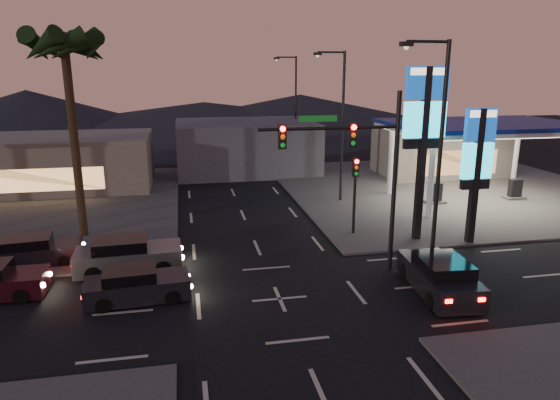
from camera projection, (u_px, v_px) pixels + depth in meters
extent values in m
plane|color=black|center=(280.00, 299.00, 19.85)|extent=(140.00, 140.00, 0.00)
cube|color=#47443F|center=(445.00, 188.00, 37.99)|extent=(24.00, 24.00, 0.12)
cylinder|color=silver|center=(431.00, 179.00, 29.80)|extent=(0.36, 0.36, 5.00)
cylinder|color=silver|center=(391.00, 161.00, 35.49)|extent=(0.36, 0.36, 5.00)
cylinder|color=silver|center=(516.00, 157.00, 37.36)|extent=(0.36, 0.36, 5.00)
cube|color=silver|center=(482.00, 126.00, 32.89)|extent=(12.00, 8.00, 0.50)
cube|color=white|center=(482.00, 131.00, 32.97)|extent=(11.60, 7.60, 0.06)
cube|color=navy|center=(483.00, 124.00, 32.85)|extent=(12.20, 8.20, 0.25)
cube|color=black|center=(435.00, 193.00, 33.45)|extent=(0.80, 0.50, 1.40)
cube|color=black|center=(515.00, 189.00, 34.57)|extent=(0.80, 0.50, 1.40)
cube|color=#726B5B|center=(439.00, 152.00, 42.62)|extent=(10.00, 6.00, 4.00)
cube|color=black|center=(422.00, 157.00, 25.50)|extent=(0.35, 0.35, 9.00)
cube|color=navy|center=(427.00, 83.00, 24.56)|extent=(2.20, 0.30, 1.60)
cube|color=white|center=(428.00, 71.00, 24.42)|extent=(1.98, 0.32, 0.35)
cube|color=#1AD8F7|center=(425.00, 120.00, 25.02)|extent=(2.20, 0.30, 1.80)
cube|color=black|center=(423.00, 143.00, 25.32)|extent=(2.09, 0.28, 0.50)
cube|color=black|center=(475.00, 178.00, 25.27)|extent=(0.35, 0.35, 7.00)
cube|color=navy|center=(481.00, 125.00, 24.59)|extent=(1.60, 0.30, 1.60)
cube|color=white|center=(482.00, 114.00, 24.45)|extent=(1.44, 0.32, 0.35)
cube|color=#1AD8F7|center=(477.00, 161.00, 25.05)|extent=(1.60, 0.30, 1.80)
cube|color=black|center=(475.00, 184.00, 25.35)|extent=(1.52, 0.28, 0.50)
cylinder|color=black|center=(394.00, 184.00, 21.75)|extent=(0.20, 0.20, 8.00)
cylinder|color=black|center=(330.00, 128.00, 20.55)|extent=(6.00, 0.14, 0.14)
cube|color=#0C3F14|center=(318.00, 119.00, 20.36)|extent=(1.60, 0.05, 0.25)
cube|color=black|center=(353.00, 135.00, 20.82)|extent=(0.32, 0.25, 1.00)
sphere|color=#FF0C07|center=(354.00, 127.00, 20.59)|extent=(0.22, 0.22, 0.22)
sphere|color=orange|center=(354.00, 135.00, 20.68)|extent=(0.20, 0.20, 0.20)
sphere|color=#0CB226|center=(353.00, 143.00, 20.76)|extent=(0.20, 0.20, 0.20)
cube|color=black|center=(282.00, 137.00, 20.26)|extent=(0.32, 0.25, 1.00)
sphere|color=#FF0C07|center=(283.00, 129.00, 20.03)|extent=(0.22, 0.22, 0.22)
sphere|color=orange|center=(283.00, 137.00, 20.12)|extent=(0.20, 0.20, 0.20)
sphere|color=#0CB226|center=(283.00, 145.00, 20.20)|extent=(0.20, 0.20, 0.20)
cylinder|color=black|center=(354.00, 200.00, 27.00)|extent=(0.16, 0.16, 4.00)
cube|color=black|center=(356.00, 167.00, 26.55)|extent=(0.32, 0.25, 1.00)
sphere|color=#FF0C07|center=(357.00, 162.00, 26.32)|extent=(0.22, 0.22, 0.22)
sphere|color=orange|center=(357.00, 168.00, 26.40)|extent=(0.20, 0.20, 0.20)
sphere|color=#0CB226|center=(356.00, 174.00, 26.49)|extent=(0.20, 0.20, 0.20)
cylinder|color=black|center=(439.00, 165.00, 20.83)|extent=(0.18, 0.18, 10.00)
cylinder|color=black|center=(428.00, 42.00, 19.41)|extent=(1.80, 0.12, 0.12)
cube|color=black|center=(406.00, 44.00, 19.27)|extent=(0.50, 0.25, 0.18)
sphere|color=#FFCC8C|center=(406.00, 47.00, 19.30)|extent=(0.20, 0.20, 0.20)
cylinder|color=black|center=(342.00, 129.00, 33.16)|extent=(0.18, 0.18, 10.00)
cylinder|color=black|center=(331.00, 52.00, 31.75)|extent=(1.80, 0.12, 0.12)
cube|color=black|center=(318.00, 54.00, 31.61)|extent=(0.50, 0.25, 0.18)
sphere|color=#FFCC8C|center=(318.00, 56.00, 31.64)|extent=(0.20, 0.20, 0.20)
cylinder|color=black|center=(296.00, 112.00, 46.45)|extent=(0.18, 0.18, 10.00)
cylinder|color=black|center=(286.00, 57.00, 45.03)|extent=(1.80, 0.12, 0.12)
cube|color=black|center=(277.00, 58.00, 44.89)|extent=(0.50, 0.25, 0.18)
sphere|color=#FFCC8C|center=(277.00, 60.00, 44.92)|extent=(0.20, 0.20, 0.20)
cylinder|color=black|center=(75.00, 144.00, 25.89)|extent=(0.44, 0.44, 10.20)
sphere|color=black|center=(64.00, 41.00, 24.59)|extent=(0.90, 0.90, 0.90)
cone|color=black|center=(92.00, 48.00, 24.91)|extent=(0.90, 2.74, 1.91)
cone|color=black|center=(87.00, 48.00, 25.71)|extent=(2.57, 2.57, 1.91)
cone|color=black|center=(70.00, 48.00, 25.90)|extent=(2.74, 0.90, 1.91)
cone|color=black|center=(49.00, 48.00, 25.37)|extent=(2.57, 2.57, 1.91)
cone|color=black|center=(36.00, 47.00, 24.42)|extent=(0.90, 2.74, 1.91)
cone|color=black|center=(40.00, 46.00, 23.62)|extent=(2.57, 2.57, 1.91)
cone|color=black|center=(58.00, 46.00, 23.43)|extent=(2.74, 0.90, 1.91)
cone|color=black|center=(81.00, 47.00, 23.96)|extent=(2.57, 2.57, 1.91)
cube|color=#726B5B|center=(42.00, 163.00, 37.61)|extent=(16.00, 8.00, 4.00)
cube|color=#4C4C51|center=(246.00, 146.00, 44.33)|extent=(12.00, 9.00, 4.40)
cone|color=black|center=(28.00, 111.00, 71.36)|extent=(40.00, 40.00, 6.00)
cone|color=black|center=(300.00, 110.00, 78.94)|extent=(50.00, 50.00, 5.00)
cone|color=black|center=(204.00, 115.00, 76.27)|extent=(60.00, 60.00, 4.00)
cube|color=black|center=(138.00, 288.00, 19.66)|extent=(4.13, 2.00, 0.82)
cube|color=black|center=(130.00, 276.00, 19.45)|extent=(2.12, 1.70, 0.59)
cylinder|color=black|center=(170.00, 281.00, 20.77)|extent=(0.60, 0.27, 0.58)
cylinder|color=black|center=(173.00, 297.00, 19.33)|extent=(0.60, 0.27, 0.58)
cylinder|color=black|center=(105.00, 289.00, 20.10)|extent=(0.60, 0.27, 0.58)
cylinder|color=black|center=(103.00, 305.00, 18.66)|extent=(0.60, 0.27, 0.58)
sphere|color=#FFF2BF|center=(188.00, 276.00, 20.68)|extent=(0.20, 0.20, 0.20)
sphere|color=#FFF2BF|center=(191.00, 286.00, 19.66)|extent=(0.20, 0.20, 0.20)
cube|color=#FF140A|center=(85.00, 285.00, 19.61)|extent=(0.09, 0.23, 0.13)
cube|color=#FF140A|center=(82.00, 297.00, 18.59)|extent=(0.09, 0.23, 0.13)
cylinder|color=black|center=(33.00, 279.00, 20.94)|extent=(0.61, 0.23, 0.61)
cylinder|color=black|center=(21.00, 296.00, 19.41)|extent=(0.61, 0.23, 0.61)
sphere|color=#FFF2BF|center=(50.00, 274.00, 20.79)|extent=(0.21, 0.21, 0.21)
sphere|color=#FFF2BF|center=(43.00, 285.00, 19.71)|extent=(0.21, 0.21, 0.21)
cube|color=#59595B|center=(129.00, 258.00, 22.53)|extent=(4.72, 2.15, 0.95)
cube|color=black|center=(121.00, 246.00, 22.29)|extent=(2.40, 1.89, 0.69)
cylinder|color=black|center=(163.00, 254.00, 23.77)|extent=(0.69, 0.28, 0.68)
cylinder|color=black|center=(163.00, 268.00, 22.08)|extent=(0.69, 0.28, 0.68)
cylinder|color=black|center=(97.00, 259.00, 23.10)|extent=(0.69, 0.28, 0.68)
cylinder|color=black|center=(93.00, 274.00, 21.41)|extent=(0.69, 0.28, 0.68)
sphere|color=#FFF2BF|center=(181.00, 248.00, 23.63)|extent=(0.23, 0.23, 0.23)
sphere|color=#FFF2BF|center=(182.00, 257.00, 22.44)|extent=(0.23, 0.23, 0.23)
cube|color=#FF140A|center=(76.00, 254.00, 22.56)|extent=(0.10, 0.27, 0.15)
cube|color=#FF140A|center=(72.00, 265.00, 21.37)|extent=(0.10, 0.27, 0.15)
cube|color=black|center=(35.00, 254.00, 23.20)|extent=(4.32, 2.21, 0.85)
cube|color=black|center=(27.00, 243.00, 22.97)|extent=(2.24, 1.83, 0.61)
cylinder|color=black|center=(68.00, 250.00, 24.38)|extent=(0.63, 0.29, 0.60)
cylinder|color=black|center=(65.00, 261.00, 22.90)|extent=(0.63, 0.29, 0.60)
cylinder|color=black|center=(8.00, 256.00, 23.60)|extent=(0.63, 0.29, 0.60)
cylinder|color=black|center=(0.00, 268.00, 22.13)|extent=(0.63, 0.29, 0.60)
sphere|color=#FFF2BF|center=(83.00, 244.00, 24.31)|extent=(0.21, 0.21, 0.21)
sphere|color=#FFF2BF|center=(82.00, 252.00, 23.27)|extent=(0.21, 0.21, 0.21)
cube|color=black|center=(438.00, 279.00, 20.35)|extent=(2.31, 4.74, 0.94)
cube|color=black|center=(443.00, 267.00, 19.88)|extent=(1.96, 2.44, 0.68)
cylinder|color=black|center=(404.00, 271.00, 21.72)|extent=(0.31, 0.69, 0.67)
cylinder|color=black|center=(444.00, 269.00, 21.91)|extent=(0.31, 0.69, 0.67)
cylinder|color=black|center=(432.00, 301.00, 18.90)|extent=(0.31, 0.69, 0.67)
cylinder|color=black|center=(476.00, 299.00, 19.10)|extent=(0.31, 0.69, 0.67)
cube|color=#FF140A|center=(449.00, 301.00, 18.03)|extent=(0.27, 0.10, 0.15)
cube|color=#FF140A|center=(482.00, 299.00, 18.16)|extent=(0.27, 0.10, 0.15)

